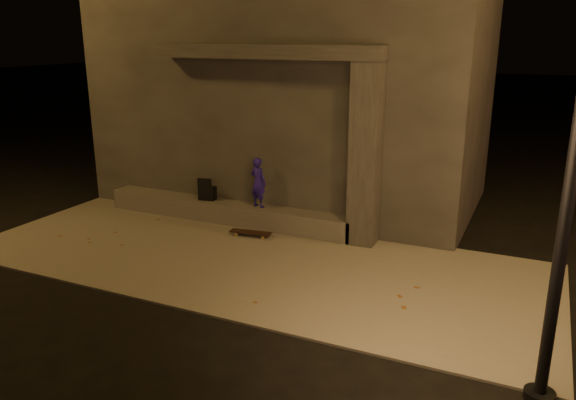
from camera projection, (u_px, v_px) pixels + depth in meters
The scene contains 9 objects.
ground at pixel (187, 305), 8.88m from camera, with size 120.00×120.00×0.00m, color black.
sidewalk at pixel (248, 259), 10.62m from camera, with size 11.00×4.40×0.04m, color slate.
building at pixel (296, 96), 14.20m from camera, with size 9.00×5.10×5.22m.
ledge at pixel (227, 212), 12.67m from camera, with size 6.00×0.55×0.45m, color #595651.
column at pixel (366, 156), 10.94m from camera, with size 0.55×0.55×3.60m, color #34312F.
canopy at pixel (265, 52), 11.32m from camera, with size 5.00×0.70×0.28m, color #34312F.
skateboarder at pixel (258, 182), 12.13m from camera, with size 0.40×0.26×1.10m, color #241691.
backpack at pixel (207, 192), 12.76m from camera, with size 0.40×0.30×0.52m.
skateboard at pixel (251, 233), 11.76m from camera, with size 0.92×0.35×0.10m.
Camera 1 is at (4.82, -6.64, 4.11)m, focal length 35.00 mm.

